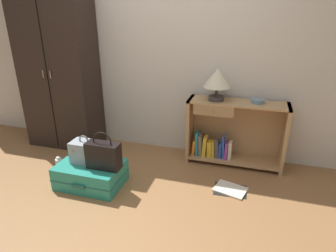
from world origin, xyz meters
name	(u,v)px	position (x,y,z in m)	size (l,w,h in m)	color
ground_plane	(119,215)	(0.00, 0.00, 0.00)	(9.00, 9.00, 0.00)	olive
back_wall	(167,46)	(0.00, 1.50, 1.30)	(6.40, 0.10, 2.60)	beige
wardrobe	(59,70)	(-1.33, 1.20, 0.99)	(0.92, 0.47, 1.99)	black
bookshelf	(230,134)	(0.84, 1.28, 0.37)	(1.11, 0.32, 0.76)	tan
table_lamp	(217,79)	(0.65, 1.25, 1.00)	(0.30, 0.30, 0.36)	#3D3838
bowl	(258,101)	(1.10, 1.29, 0.78)	(0.15, 0.15, 0.04)	slate
suitcase_large	(91,174)	(-0.49, 0.38, 0.12)	(0.66, 0.48, 0.24)	teal
train_case	(85,152)	(-0.55, 0.41, 0.36)	(0.27, 0.20, 0.30)	#8E99A3
handbag	(103,155)	(-0.31, 0.36, 0.38)	(0.34, 0.14, 0.39)	black
bottle	(59,166)	(-0.93, 0.46, 0.10)	(0.07, 0.07, 0.21)	white
open_book_on_floor	(230,190)	(0.93, 0.68, 0.01)	(0.36, 0.30, 0.02)	white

